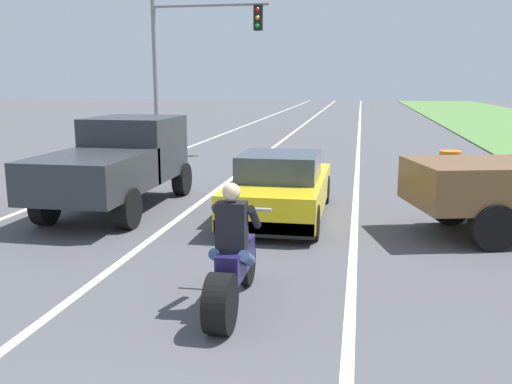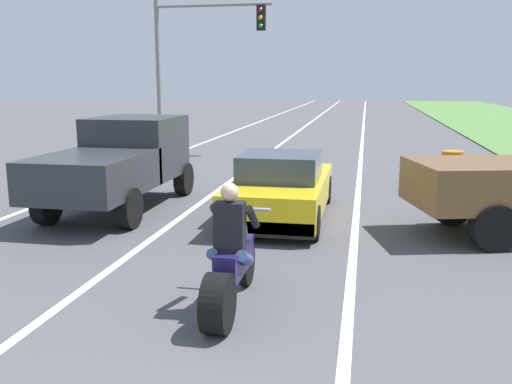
# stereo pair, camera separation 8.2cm
# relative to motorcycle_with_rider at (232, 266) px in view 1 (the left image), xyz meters

# --- Properties ---
(lane_stripe_left_solid) EXTENTS (0.14, 120.00, 0.01)m
(lane_stripe_left_solid) POSITION_rel_motorcycle_with_rider_xyz_m (-5.76, 15.82, -0.59)
(lane_stripe_left_solid) COLOR white
(lane_stripe_left_solid) RESTS_ON ground
(lane_stripe_right_solid) EXTENTS (0.14, 120.00, 0.01)m
(lane_stripe_right_solid) POSITION_rel_motorcycle_with_rider_xyz_m (1.44, 15.82, -0.59)
(lane_stripe_right_solid) COLOR white
(lane_stripe_right_solid) RESTS_ON ground
(lane_stripe_centre_dashed) EXTENTS (0.14, 120.00, 0.01)m
(lane_stripe_centre_dashed) POSITION_rel_motorcycle_with_rider_xyz_m (-2.16, 15.82, -0.59)
(lane_stripe_centre_dashed) COLOR white
(lane_stripe_centre_dashed) RESTS_ON ground
(motorcycle_with_rider) EXTENTS (0.70, 2.21, 1.62)m
(motorcycle_with_rider) POSITION_rel_motorcycle_with_rider_xyz_m (0.00, 0.00, 0.00)
(motorcycle_with_rider) COLOR black
(motorcycle_with_rider) RESTS_ON ground
(sports_car_yellow) EXTENTS (1.84, 4.30, 1.37)m
(sports_car_yellow) POSITION_rel_motorcycle_with_rider_xyz_m (-0.10, 4.90, 0.04)
(sports_car_yellow) COLOR yellow
(sports_car_yellow) RESTS_ON ground
(pickup_truck_left_lane_dark_grey) EXTENTS (2.02, 4.80, 1.98)m
(pickup_truck_left_lane_dark_grey) POSITION_rel_motorcycle_with_rider_xyz_m (-3.73, 5.10, 0.51)
(pickup_truck_left_lane_dark_grey) COLOR #2D3035
(pickup_truck_left_lane_dark_grey) RESTS_ON ground
(traffic_light_mast_near) EXTENTS (4.58, 0.34, 6.00)m
(traffic_light_mast_near) POSITION_rel_motorcycle_with_rider_xyz_m (-5.08, 14.89, 3.40)
(traffic_light_mast_near) COLOR gray
(traffic_light_mast_near) RESTS_ON ground
(construction_barrel_nearest) EXTENTS (0.58, 0.58, 1.00)m
(construction_barrel_nearest) POSITION_rel_motorcycle_with_rider_xyz_m (4.09, 5.49, -0.09)
(construction_barrel_nearest) COLOR orange
(construction_barrel_nearest) RESTS_ON ground
(construction_barrel_mid) EXTENTS (0.58, 0.58, 1.00)m
(construction_barrel_mid) POSITION_rel_motorcycle_with_rider_xyz_m (3.85, 8.98, -0.09)
(construction_barrel_mid) COLOR orange
(construction_barrel_mid) RESTS_ON ground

